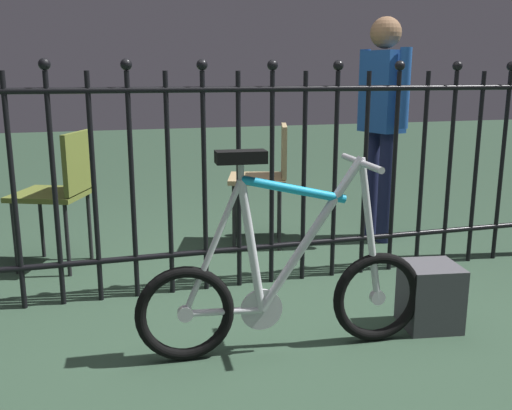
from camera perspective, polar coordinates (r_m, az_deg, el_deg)
ground_plane at (r=2.75m, az=0.90°, el=-12.02°), size 20.00×20.00×0.00m
iron_fence at (r=3.04m, az=-3.60°, el=3.34°), size 4.17×0.07×1.30m
bicycle at (r=2.42m, az=2.85°, el=-8.09°), size 1.25×0.40×0.87m
chair_olive at (r=3.60m, az=-18.85°, el=1.90°), size 0.53×0.53×0.83m
chair_tan at (r=3.88m, az=1.22°, el=3.43°), size 0.48×0.48×0.83m
person_visitor at (r=4.05m, az=12.51°, el=9.10°), size 0.24×0.47×1.53m
display_crate at (r=2.81m, az=17.06°, el=-8.69°), size 0.28×0.28×0.30m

